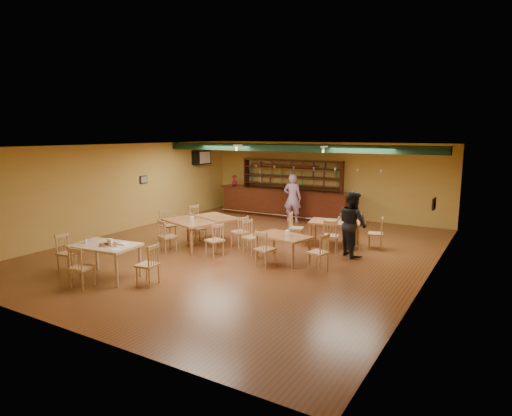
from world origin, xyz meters
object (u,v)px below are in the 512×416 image
Objects in this scene: dining_table_b at (335,233)px; near_table at (106,261)px; dining_table_a at (217,228)px; dining_table_c at (190,234)px; dining_table_d at (283,248)px; bar_counter at (284,203)px; patron_right_a at (352,223)px; patron_bar at (292,198)px.

dining_table_b is 0.99× the size of near_table.
dining_table_a is 1.23m from dining_table_c.
dining_table_c reaches higher than dining_table_d.
dining_table_b is at bearing 38.28° from dining_table_a.
patron_right_a reaches higher than bar_counter.
patron_right_a is (4.35, 4.76, 0.51)m from near_table.
patron_bar is at bearing 124.42° from dining_table_b.
bar_counter reaches higher than near_table.
patron_bar reaches higher than dining_table_a.
dining_table_a is 0.92× the size of dining_table_c.
patron_right_a is (1.40, 1.44, 0.55)m from dining_table_d.
dining_table_c is 0.88× the size of patron_bar.
patron_right_a is at bearing 38.07° from dining_table_c.
dining_table_b is 6.59m from near_table.
bar_counter is 4.53m from dining_table_a.
dining_table_d is (2.82, -5.58, -0.21)m from bar_counter.
dining_table_d is 0.76× the size of patron_bar.
near_table is (0.07, -3.14, -0.01)m from dining_table_c.
bar_counter is 6.25m from dining_table_d.
dining_table_a is (-0.09, -4.53, -0.19)m from bar_counter.
dining_table_b is 0.82× the size of patron_right_a.
patron_bar is at bearing 96.43° from dining_table_a.
bar_counter is 4.05× the size of dining_table_d.
dining_table_d is at bearing 101.25° from patron_bar.
dining_table_c is 3.14m from near_table.
dining_table_c is at bearing -163.23° from dining_table_d.
dining_table_a reaches higher than dining_table_d.
dining_table_b is 0.92× the size of dining_table_c.
patron_bar is at bearing 76.89° from near_table.
dining_table_a is at bearing 82.80° from near_table.
patron_bar is (0.97, 4.93, 0.52)m from dining_table_c.
patron_bar reaches higher than dining_table_d.
patron_bar reaches higher than dining_table_c.
dining_table_d is (-0.60, -2.24, -0.02)m from dining_table_b.
patron_bar reaches higher than patron_right_a.
dining_table_d is at bearing 21.34° from dining_table_c.
dining_table_c is at bearing 66.87° from patron_bar.
dining_table_d is (2.91, -1.05, -0.02)m from dining_table_a.
patron_right_a is at bearing -44.49° from bar_counter.
dining_table_d is at bearing 41.69° from near_table.
near_table is (-3.55, -5.56, 0.03)m from dining_table_b.
dining_table_a is 3.70m from dining_table_b.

